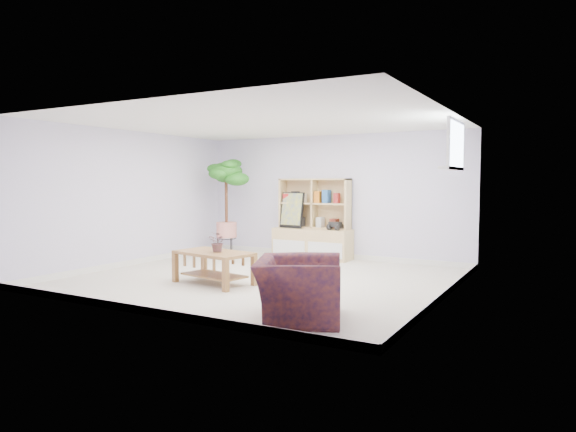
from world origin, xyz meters
The scene contains 14 objects.
floor centered at (0.00, 0.00, 0.00)m, with size 5.50×5.00×0.01m, color beige.
ceiling centered at (0.00, 0.00, 2.40)m, with size 5.50×5.00×0.01m, color white.
walls centered at (0.00, 0.00, 1.20)m, with size 5.51×5.01×2.40m.
baseboard centered at (0.00, 0.00, 0.05)m, with size 5.50×5.00×0.10m, color white, non-canonical shape.
window centered at (2.73, 0.60, 2.00)m, with size 0.10×0.98×0.68m, color white, non-canonical shape.
window_sill centered at (2.67, 0.60, 1.68)m, with size 0.14×1.00×0.04m, color white.
storage_unit centered at (-0.28, 2.24, 0.78)m, with size 1.56×0.53×1.56m, color tan, non-canonical shape.
poster centered at (-0.70, 2.19, 0.94)m, with size 0.51×0.12×0.71m, color yellow, non-canonical shape.
toy_truck centered at (0.23, 2.19, 0.67)m, with size 0.33×0.22×0.17m, color black, non-canonical shape.
coffee_table centered at (-0.42, -0.70, 0.24)m, with size 1.16×0.63×0.48m, color olive, non-canonical shape.
table_plant centered at (-0.35, -0.69, 0.62)m, with size 0.26×0.23×0.29m, color #16481F.
floor_tree centered at (-2.02, 1.80, 0.98)m, with size 0.72×0.72×1.96m, color #1C6312, non-canonical shape.
armchair centered at (1.57, -1.80, 0.38)m, with size 1.03×0.90×0.76m, color #111136.
sill_plant centered at (2.67, 0.72, 1.81)m, with size 0.12×0.09×0.21m, color #1C6312.
Camera 1 is at (4.17, -6.66, 1.50)m, focal length 32.00 mm.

